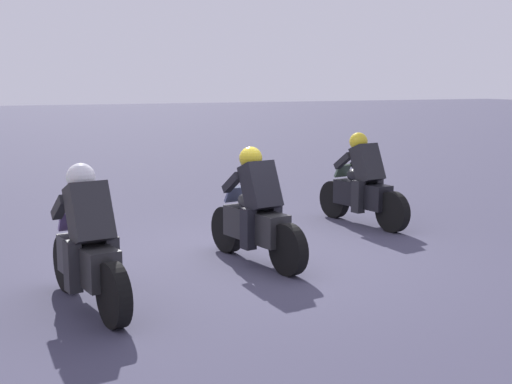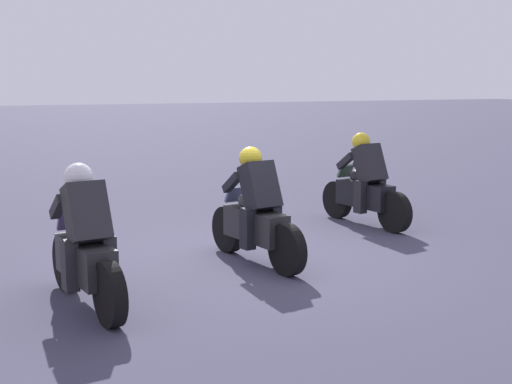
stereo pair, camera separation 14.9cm
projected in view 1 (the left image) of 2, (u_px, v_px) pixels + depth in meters
The scene contains 4 objects.
ground_plane at pixel (255, 257), 9.31m from camera, with size 120.00×120.00×0.00m, color #3A384D.
rider_lane_a at pixel (363, 187), 11.32m from camera, with size 2.04×0.60×1.51m.
rider_lane_b at pixel (256, 216), 8.92m from camera, with size 2.04×0.60×1.51m.
rider_lane_c at pixel (88, 249), 7.15m from camera, with size 2.04×0.59×1.51m.
Camera 1 is at (-8.21, 3.79, 2.35)m, focal length 48.65 mm.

